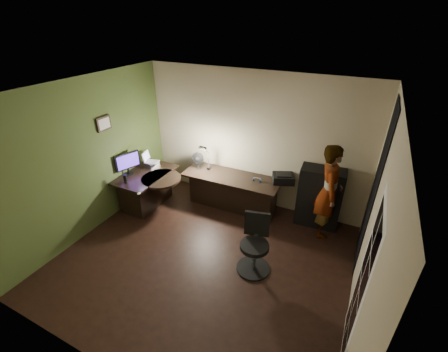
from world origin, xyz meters
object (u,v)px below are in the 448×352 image
at_px(monitor, 128,167).
at_px(person, 329,192).
at_px(desk_left, 148,189).
at_px(office_chair, 254,246).
at_px(desk_right, 231,192).
at_px(cabinet, 319,197).

distance_m(monitor, person, 3.82).
bearing_deg(monitor, desk_left, 44.36).
height_order(desk_left, office_chair, office_chair).
bearing_deg(office_chair, desk_right, 112.70).
relative_size(desk_left, cabinet, 1.08).
height_order(monitor, office_chair, monitor).
bearing_deg(cabinet, desk_right, -175.69).
bearing_deg(monitor, desk_right, 41.68).
xyz_separation_m(monitor, person, (3.74, 0.81, -0.01)).
bearing_deg(desk_left, monitor, -154.30).
bearing_deg(cabinet, desk_left, -168.58).
xyz_separation_m(desk_left, person, (3.44, 0.67, 0.51)).
xyz_separation_m(desk_right, monitor, (-1.90, -0.80, 0.52)).
bearing_deg(desk_right, cabinet, 6.91).
relative_size(desk_right, cabinet, 1.67).
bearing_deg(desk_left, desk_right, 22.51).
height_order(desk_left, cabinet, cabinet).
bearing_deg(person, office_chair, 138.17).
bearing_deg(person, monitor, 89.91).
bearing_deg(office_chair, desk_left, 150.41).
distance_m(desk_right, cabinet, 1.71).
distance_m(desk_left, monitor, 0.62).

